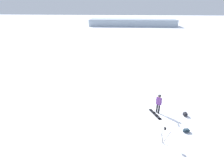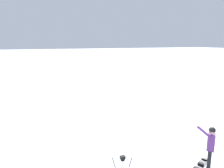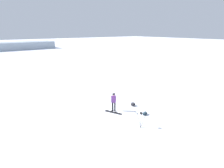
{
  "view_description": "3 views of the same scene",
  "coord_description": "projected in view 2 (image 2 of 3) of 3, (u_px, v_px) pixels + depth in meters",
  "views": [
    {
      "loc": [
        -3.04,
        -12.14,
        8.56
      ],
      "look_at": [
        -3.73,
        -3.44,
        4.54
      ],
      "focal_mm": 27.8,
      "sensor_mm": 36.0,
      "label": 1
    },
    {
      "loc": [
        5.13,
        -5.55,
        4.94
      ],
      "look_at": [
        -2.28,
        -2.48,
        3.29
      ],
      "focal_mm": 32.8,
      "sensor_mm": 36.0,
      "label": 2
    },
    {
      "loc": [
        -9.62,
        -11.36,
        7.3
      ],
      "look_at": [
        -3.3,
        -3.16,
        4.17
      ],
      "focal_mm": 28.73,
      "sensor_mm": 36.0,
      "label": 3
    }
  ],
  "objects": [
    {
      "name": "snowboarder",
      "position": [
        211.0,
        144.0,
        7.87
      ],
      "size": [
        0.55,
        0.76,
        1.82
      ],
      "color": "black",
      "rests_on": "ground_plane"
    },
    {
      "name": "snowboard",
      "position": [
        199.0,
        167.0,
        8.21
      ],
      "size": [
        0.91,
        1.64,
        0.1
      ],
      "color": "black",
      "rests_on": "ground_plane"
    },
    {
      "name": "camera_tripod",
      "position": [
        122.0,
        166.0,
        6.72
      ],
      "size": [
        0.64,
        0.65,
        1.31
      ],
      "color": "#262628",
      "rests_on": "ground_plane"
    }
  ]
}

